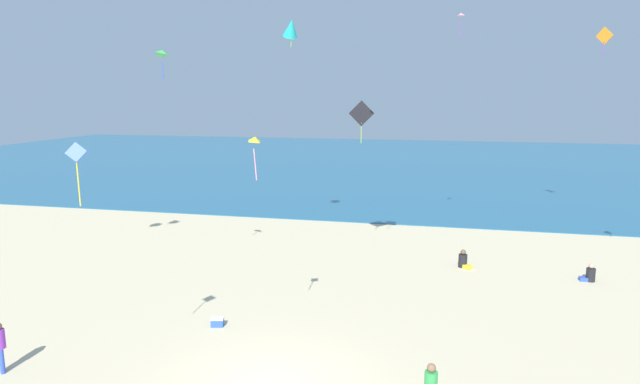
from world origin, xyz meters
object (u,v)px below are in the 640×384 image
Objects in this scene: cooler_box at (217,322)px; kite_teal at (291,28)px; kite_green at (163,53)px; kite_orange at (605,36)px; person_0 at (590,275)px; person_2 at (464,261)px; kite_yellow at (255,141)px; person_1 at (0,344)px; kite_black at (361,114)px; kite_pink at (461,15)px; kite_blue at (76,157)px.

kite_teal is (-0.13, 10.05, 10.70)m from cooler_box.
kite_orange is at bearing 39.36° from kite_green.
kite_orange reaches higher than person_0.
person_2 reaches higher than person_0.
kite_teal reaches higher than kite_yellow.
person_2 is at bearing 178.63° from person_1.
kite_black is (3.61, 8.15, 6.71)m from cooler_box.
person_1 is (-4.68, -4.24, 0.70)m from cooler_box.
kite_orange is at bearing -178.38° from person_1.
kite_green reaches higher than cooler_box.
kite_green is at bearing -140.64° from kite_orange.
kite_teal is at bearing -164.90° from kite_pink.
kite_blue is 1.40× the size of kite_green.
person_1 is 9.16m from kite_yellow.
kite_green is (-6.50, -5.64, 2.35)m from kite_black.
kite_yellow is (-6.15, -10.35, 6.19)m from person_2.
kite_black is 1.54× the size of kite_yellow.
kite_orange is (16.99, 22.57, 4.59)m from kite_blue.
cooler_box is 6.98m from kite_yellow.
person_0 is 0.41× the size of kite_black.
person_0 is 11.81m from kite_black.
person_0 is 13.33m from kite_pink.
person_1 is 16.07m from kite_black.
cooler_box is at bearing -122.62° from kite_pink.
cooler_box is at bearing -92.60° from person_2.
person_0 is at bearing 40.48° from kite_yellow.
kite_teal reaches higher than kite_green.
kite_green is (-11.20, -5.89, 8.90)m from person_2.
kite_black is (8.29, 12.39, 6.00)m from person_1.
person_0 is (13.41, 7.64, 0.14)m from cooler_box.
kite_orange is at bearing 38.46° from kite_black.
kite_pink is 16.02m from kite_yellow.
kite_green reaches higher than kite_yellow.
kite_orange is at bearing 25.92° from kite_teal.
kite_teal is at bearing 69.95° from kite_green.
kite_teal reaches higher than kite_orange.
kite_pink is at bearing 68.30° from kite_yellow.
person_0 is 20.21m from kite_blue.
kite_orange reaches higher than kite_black.
kite_black is at bearing -26.90° from kite_teal.
person_2 is (8.32, 8.40, 0.16)m from cooler_box.
person_2 reaches higher than cooler_box.
kite_blue is (-4.93, -12.98, -0.59)m from kite_black.
cooler_box is 15.44m from person_0.
kite_yellow is at bearing -111.70° from kite_pink.
kite_blue is at bearing -118.17° from kite_pink.
person_1 is 31.58m from kite_orange.
kite_green reaches higher than kite_blue.
kite_black reaches higher than kite_blue.
kite_black is at bearing -134.82° from person_2.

